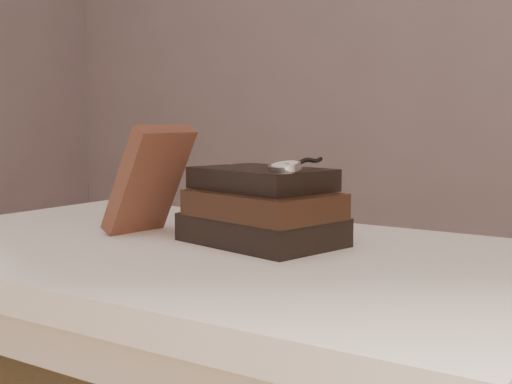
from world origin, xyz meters
The scene contains 5 objects.
table centered at (0.00, 0.35, 0.66)m, with size 1.00×0.60×0.75m.
book_stack centered at (0.07, 0.40, 0.80)m, with size 0.25×0.20×0.11m.
journal centered at (-0.12, 0.37, 0.84)m, with size 0.03×0.11×0.18m, color #412219.
pocket_watch centered at (0.12, 0.39, 0.87)m, with size 0.05×0.15×0.02m.
eyeglasses centered at (0.01, 0.49, 0.81)m, with size 0.11×0.12×0.04m.
Camera 1 is at (0.61, -0.43, 0.94)m, focal length 48.78 mm.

